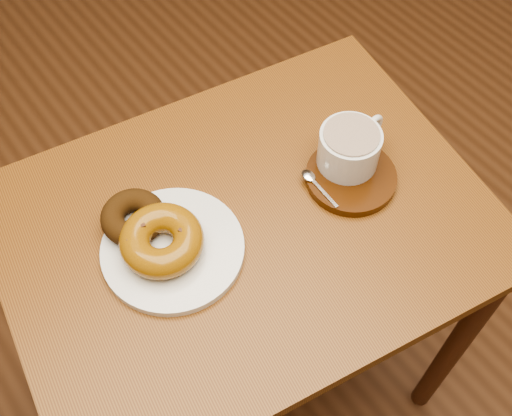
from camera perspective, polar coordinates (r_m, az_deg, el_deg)
ground at (r=1.71m, az=8.46°, el=-11.85°), size 6.00×6.00×0.00m
cafe_table at (r=1.11m, az=-0.82°, el=-4.34°), size 0.85×0.69×0.72m
donut_plate at (r=0.99m, az=-7.40°, el=-3.63°), size 0.29×0.29×0.01m
donut_cinnamon at (r=1.00m, az=-10.86°, el=-0.80°), size 0.13×0.13×0.04m
donut_caramel at (r=0.96m, az=-8.39°, el=-2.87°), size 0.15×0.15×0.05m
saucer at (r=1.07m, az=8.43°, el=2.73°), size 0.15×0.15×0.02m
coffee_cup at (r=1.05m, az=8.35°, el=5.37°), size 0.13×0.10×0.07m
teaspoon at (r=1.04m, az=4.95°, el=2.60°), size 0.02×0.09×0.01m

